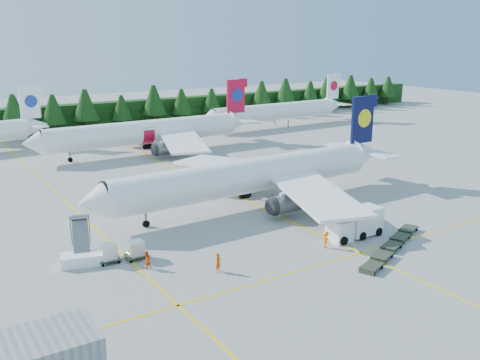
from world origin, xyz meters
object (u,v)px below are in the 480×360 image
airliner_navy (243,178)px  airliner_red (141,133)px  airstairs (82,255)px  service_truck (355,224)px

airliner_navy → airliner_red: bearing=85.5°
airliner_red → airstairs: 50.01m
airliner_navy → airliner_red: (1.77, 37.29, -0.02)m
airliner_red → airstairs: size_ratio=7.29×
airliner_navy → service_truck: bearing=-76.0°
airliner_red → airstairs: airliner_red is taller
airstairs → service_truck: 27.98m
airliner_red → service_truck: (2.56, -52.56, -2.27)m
service_truck → airliner_red: bearing=92.6°
airliner_navy → airliner_red: 37.34m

